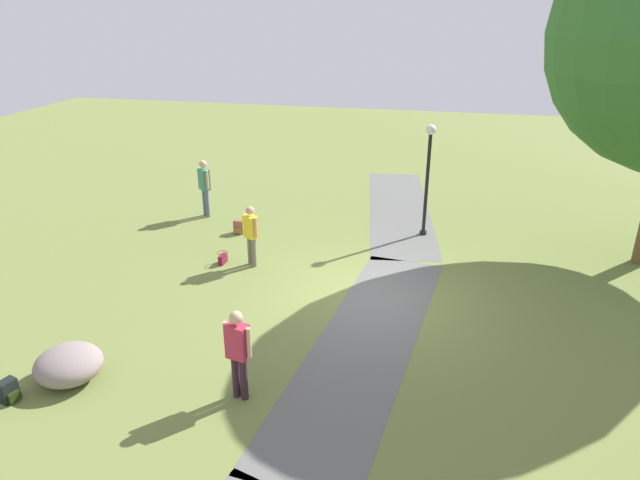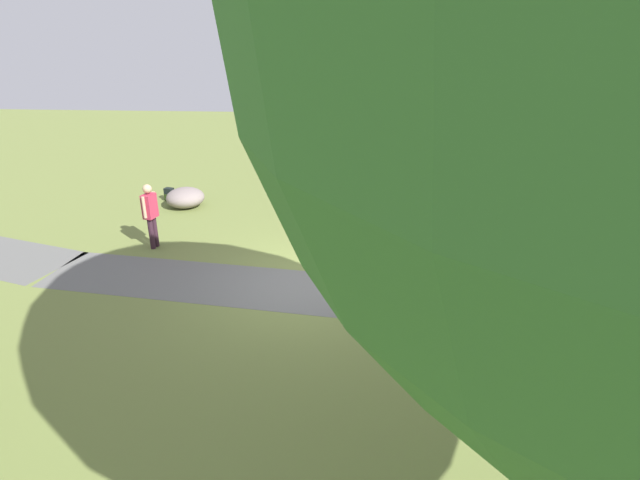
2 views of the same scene
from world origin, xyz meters
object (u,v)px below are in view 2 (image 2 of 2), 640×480
Objects in this scene: lamp_post at (516,219)px; passerby_on_path at (150,212)px; man_near_boulder at (450,171)px; handbag_on_grass at (348,216)px; spare_backpack_on_lawn at (417,212)px; frisbee_on_grass at (447,220)px; lawn_boulder at (185,198)px; backpack_by_boulder at (169,194)px; woman_with_handbag at (351,199)px.

passerby_on_path is at bearing -18.01° from lamp_post.
handbag_on_grass is at bearing 29.61° from man_near_boulder.
spare_backpack_on_lawn is 0.90m from frisbee_on_grass.
lamp_post is 2.31× the size of lawn_boulder.
backpack_by_boulder is 1.00× the size of spare_backpack_on_lawn.
passerby_on_path is at bearing 17.37° from frisbee_on_grass.
passerby_on_path is at bearing 26.76° from man_near_boulder.
backpack_by_boulder is at bearing -14.15° from handbag_on_grass.
lamp_post is 5.65m from spare_backpack_on_lawn.
passerby_on_path is 4.21× the size of backpack_by_boulder.
frisbee_on_grass is (-2.90, -0.16, -0.13)m from handbag_on_grass.
handbag_on_grass reaches higher than frisbee_on_grass.
passerby_on_path is 7.26× the size of frisbee_on_grass.
lamp_post is at bearing 126.47° from woman_with_handbag.
handbag_on_grass is at bearing -155.14° from passerby_on_path.
lawn_boulder is at bearing -4.35° from spare_backpack_on_lawn.
woman_with_handbag is 3.98× the size of spare_backpack_on_lawn.
lamp_post is at bearing 122.45° from handbag_on_grass.
passerby_on_path reaches higher than handbag_on_grass.
backpack_by_boulder is at bearing -75.98° from passerby_on_path.
woman_with_handbag is at bearing 18.34° from frisbee_on_grass.
woman_with_handbag is 5.25m from passerby_on_path.
backpack_by_boulder is at bearing -20.79° from woman_with_handbag.
lawn_boulder is at bearing -17.40° from woman_with_handbag.
woman_with_handbag is at bearing -163.18° from passerby_on_path.
man_near_boulder is at bearing -98.92° from frisbee_on_grass.
passerby_on_path is 3.98m from backpack_by_boulder.
lamp_post reaches higher than backpack_by_boulder.
frisbee_on_grass is (-8.81, 1.33, -0.18)m from backpack_by_boulder.
man_near_boulder is 5.47× the size of handbag_on_grass.
woman_with_handbag is (-5.22, 1.63, 0.61)m from lawn_boulder.
lamp_post is 6.79m from man_near_boulder.
woman_with_handbag is at bearing 94.90° from handbag_on_grass.
lawn_boulder reaches higher than spare_backpack_on_lawn.
lawn_boulder is 7.20m from spare_backpack_on_lawn.
spare_backpack_on_lawn is at bearing -159.55° from passerby_on_path.
backpack_by_boulder is (5.91, -1.49, 0.05)m from handbag_on_grass.
passerby_on_path is 5.53m from handbag_on_grass.
passerby_on_path is 8.29m from frisbee_on_grass.
passerby_on_path is (8.12, 4.09, -0.07)m from man_near_boulder.
lamp_post is 9.72× the size of handbag_on_grass.
frisbee_on_grass is at bearing 171.42° from backpack_by_boulder.
lawn_boulder is at bearing -86.57° from passerby_on_path.
handbag_on_grass is at bearing -57.55° from lamp_post.
spare_backpack_on_lawn is at bearing 175.65° from lawn_boulder.
spare_backpack_on_lawn is (-6.99, -2.61, -0.78)m from passerby_on_path.
backpack_by_boulder is (0.76, -0.63, -0.11)m from lawn_boulder.
lamp_post reaches higher than passerby_on_path.
frisbee_on_grass is at bearing -87.36° from lamp_post.
lawn_boulder is 0.87× the size of woman_with_handbag.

